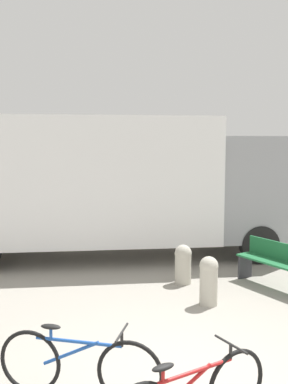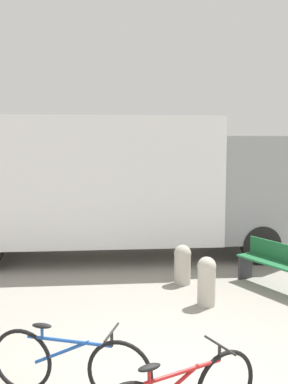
{
  "view_description": "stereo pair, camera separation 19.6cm",
  "coord_description": "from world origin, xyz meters",
  "views": [
    {
      "loc": [
        -1.31,
        -4.1,
        2.63
      ],
      "look_at": [
        0.43,
        4.25,
        1.71
      ],
      "focal_mm": 40.0,
      "sensor_mm": 36.0,
      "label": 1
    },
    {
      "loc": [
        -1.12,
        -4.14,
        2.63
      ],
      "look_at": [
        0.43,
        4.25,
        1.71
      ],
      "focal_mm": 40.0,
      "sensor_mm": 36.0,
      "label": 2
    }
  ],
  "objects": [
    {
      "name": "delivery_truck",
      "position": [
        -0.22,
        6.02,
        1.79
      ],
      "size": [
        8.71,
        3.27,
        3.26
      ],
      "rotation": [
        0.0,
        0.0,
        -0.09
      ],
      "color": "white",
      "rests_on": "ground"
    },
    {
      "name": "park_bench",
      "position": [
        2.66,
        3.01,
        0.47
      ],
      "size": [
        0.9,
        1.54,
        0.84
      ],
      "rotation": [
        0.0,
        0.0,
        1.93
      ],
      "color": "#1E6638",
      "rests_on": "ground"
    },
    {
      "name": "bicycle_near",
      "position": [
        -1.12,
        0.15,
        0.37
      ],
      "size": [
        1.65,
        0.79,
        0.78
      ],
      "rotation": [
        0.0,
        0.0,
        -0.42
      ],
      "color": "black",
      "rests_on": "ground"
    },
    {
      "name": "bollard_near_bench",
      "position": [
        1.13,
        2.4,
        0.44
      ],
      "size": [
        0.31,
        0.31,
        0.82
      ],
      "color": "#B2AD9E",
      "rests_on": "ground"
    },
    {
      "name": "bollard_far_bench",
      "position": [
        1.05,
        3.56,
        0.41
      ],
      "size": [
        0.33,
        0.33,
        0.75
      ],
      "color": "#B2AD9E",
      "rests_on": "ground"
    }
  ]
}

